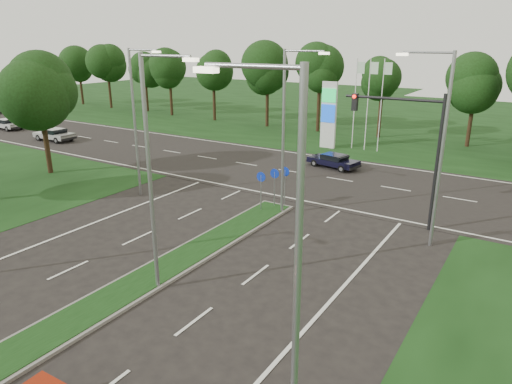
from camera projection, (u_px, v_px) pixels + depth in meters
The scene contains 16 objects.
verge_far at pixel (428, 119), 57.79m from camera, with size 160.00×50.00×0.02m, color black.
cross_road at pixel (327, 177), 32.99m from camera, with size 160.00×12.00×0.02m, color black.
median_kerb at pixel (104, 304), 16.97m from camera, with size 2.00×26.00×0.12m, color slate.
streetlight_median_near at pixel (153, 166), 16.48m from camera, with size 2.53×0.22×9.00m.
streetlight_median_far at pixel (287, 125), 24.48m from camera, with size 2.53×0.22×9.00m.
streetlight_left_far at pixel (136, 116), 27.64m from camera, with size 2.53×0.22×9.00m.
streetlight_right_far at pixel (439, 141), 20.49m from camera, with size 2.53×0.22×9.00m.
streetlight_right_near at pixel (289, 261), 9.29m from camera, with size 2.53×0.22×9.00m.
traffic_signal at pixel (413, 139), 23.05m from camera, with size 5.10×0.42×7.00m.
median_signs at pixel (274, 180), 26.37m from camera, with size 1.16×1.76×2.38m.
gas_pylon at pixel (331, 113), 41.16m from camera, with size 5.80×1.26×8.00m.
tree_left_far at pixel (38, 90), 32.18m from camera, with size 5.20×5.20×8.86m.
treeline_far at pixel (400, 69), 43.54m from camera, with size 6.00×6.00×9.90m.
navy_sedan at pixel (334, 160), 35.35m from camera, with size 4.19×2.35×1.09m.
far_car_a at pixel (54, 134), 44.98m from camera, with size 4.31×2.01×1.22m.
far_car_b at pixel (7, 124), 50.91m from camera, with size 4.13×1.83×1.19m.
Camera 1 is at (12.74, -5.43, 9.33)m, focal length 32.00 mm.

